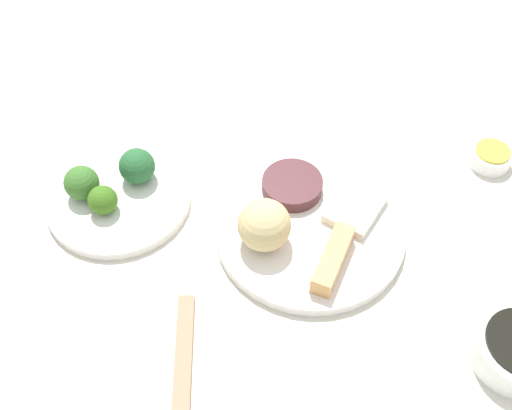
{
  "coord_description": "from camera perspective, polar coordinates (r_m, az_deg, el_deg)",
  "views": [
    {
      "loc": [
        0.41,
        0.28,
        0.69
      ],
      "look_at": [
        0.07,
        -0.09,
        0.06
      ],
      "focal_mm": 42.46,
      "sensor_mm": 36.0,
      "label": 1
    }
  ],
  "objects": [
    {
      "name": "spring_roll",
      "position": [
        0.77,
        7.25,
        -5.07
      ],
      "size": [
        0.1,
        0.06,
        0.03
      ],
      "primitive_type": "cube",
      "rotation": [
        0.0,
        0.0,
        0.41
      ],
      "color": "tan",
      "rests_on": "main_plate"
    },
    {
      "name": "crab_rangoon_wonton",
      "position": [
        0.83,
        9.32,
        -0.37
      ],
      "size": [
        0.09,
        0.08,
        0.01
      ],
      "primitive_type": "cube",
      "rotation": [
        0.0,
        0.0,
        0.26
      ],
      "color": "beige",
      "rests_on": "main_plate"
    },
    {
      "name": "broccoli_plate",
      "position": [
        0.88,
        -12.79,
        0.63
      ],
      "size": [
        0.2,
        0.2,
        0.01
      ],
      "primitive_type": "cylinder",
      "color": "white",
      "rests_on": "tabletop"
    },
    {
      "name": "sauce_ramekin_hot_mustard_liquid",
      "position": [
        0.96,
        21.45,
        4.75
      ],
      "size": [
        0.05,
        0.05,
        0.0
      ],
      "primitive_type": "cylinder",
      "color": "yellow",
      "rests_on": "sauce_ramekin_hot_mustard"
    },
    {
      "name": "sauce_ramekin_hot_mustard",
      "position": [
        0.97,
        21.22,
        4.2
      ],
      "size": [
        0.06,
        0.06,
        0.02
      ],
      "primitive_type": "cylinder",
      "color": "white",
      "rests_on": "tabletop"
    },
    {
      "name": "tabletop",
      "position": [
        0.84,
        7.46,
        -2.98
      ],
      "size": [
        2.2,
        2.2,
        0.02
      ],
      "primitive_type": "cube",
      "color": "beige",
      "rests_on": "ground"
    },
    {
      "name": "broccoli_floret_1",
      "position": [
        0.84,
        -14.25,
        0.45
      ],
      "size": [
        0.04,
        0.04,
        0.04
      ],
      "primitive_type": "sphere",
      "color": "#3B6A1A",
      "rests_on": "broccoli_plate"
    },
    {
      "name": "rice_scoop",
      "position": [
        0.77,
        0.78,
        -1.89
      ],
      "size": [
        0.07,
        0.07,
        0.07
      ],
      "primitive_type": "sphere",
      "color": "tan",
      "rests_on": "main_plate"
    },
    {
      "name": "main_plate",
      "position": [
        0.82,
        5.08,
        -2.33
      ],
      "size": [
        0.26,
        0.26,
        0.02
      ],
      "primitive_type": "cylinder",
      "color": "white",
      "rests_on": "tabletop"
    },
    {
      "name": "chopsticks_pair",
      "position": [
        0.72,
        -6.95,
        -16.01
      ],
      "size": [
        0.16,
        0.18,
        0.01
      ],
      "primitive_type": "cube",
      "rotation": [
        0.0,
        0.0,
        0.85
      ],
      "color": "#AD7354",
      "rests_on": "tabletop"
    },
    {
      "name": "broccoli_floret_2",
      "position": [
        0.86,
        -16.11,
        2.01
      ],
      "size": [
        0.05,
        0.05,
        0.05
      ],
      "primitive_type": "sphere",
      "color": "#3A6B28",
      "rests_on": "broccoli_plate"
    },
    {
      "name": "broccoli_floret_0",
      "position": [
        0.87,
        -11.15,
        3.61
      ],
      "size": [
        0.05,
        0.05,
        0.05
      ],
      "primitive_type": "sphere",
      "color": "#265D2F",
      "rests_on": "broccoli_plate"
    },
    {
      "name": "stir_fry_heap",
      "position": [
        0.84,
        3.29,
        1.77
      ],
      "size": [
        0.08,
        0.08,
        0.02
      ],
      "primitive_type": "cylinder",
      "color": "#4C2528",
      "rests_on": "main_plate"
    }
  ]
}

